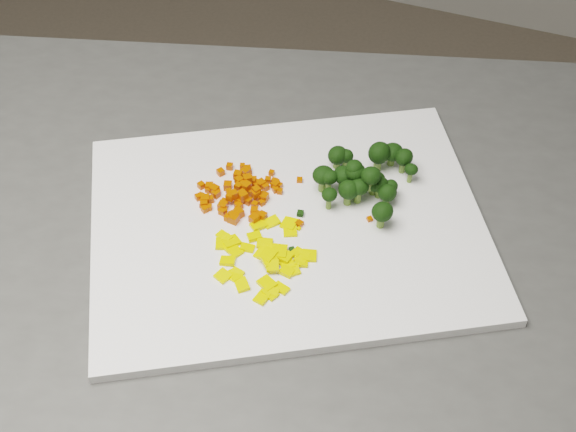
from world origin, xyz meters
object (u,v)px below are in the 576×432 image
(counter_block, at_px, (287,418))
(carrot_pile, at_px, (239,185))
(pepper_pile, at_px, (263,254))
(cutting_board, at_px, (288,226))
(broccoli_pile, at_px, (372,174))

(counter_block, relative_size, carrot_pile, 9.89)
(counter_block, relative_size, pepper_pile, 8.53)
(counter_block, bearing_deg, pepper_pile, -91.44)
(cutting_board, bearing_deg, pepper_pile, -95.47)
(carrot_pile, height_order, broccoli_pile, broccoli_pile)
(cutting_board, relative_size, pepper_pile, 3.88)
(cutting_board, bearing_deg, carrot_pile, 161.80)
(counter_block, xyz_separation_m, pepper_pile, (-0.00, -0.07, 0.47))
(cutting_board, xyz_separation_m, pepper_pile, (-0.01, -0.06, 0.01))
(broccoli_pile, bearing_deg, cutting_board, -132.04)
(carrot_pile, bearing_deg, pepper_pile, -52.34)
(pepper_pile, relative_size, broccoli_pile, 0.97)
(cutting_board, relative_size, broccoli_pile, 3.75)
(broccoli_pile, bearing_deg, pepper_pile, -119.21)
(counter_block, height_order, broccoli_pile, broccoli_pile)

